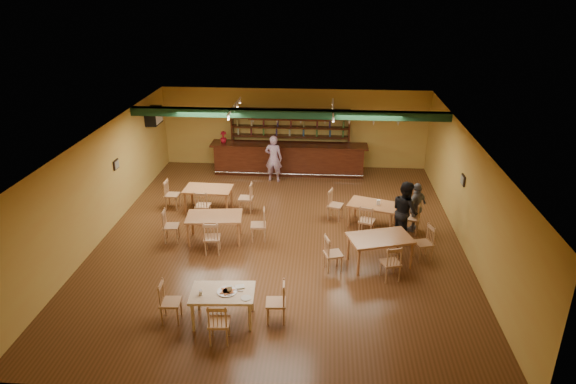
# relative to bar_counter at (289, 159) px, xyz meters

# --- Properties ---
(floor) EXTENTS (12.00, 12.00, 0.00)m
(floor) POSITION_rel_bar_counter_xyz_m (0.15, -5.15, -0.56)
(floor) COLOR #513117
(floor) RESTS_ON ground
(ceiling_beam) EXTENTS (10.00, 0.30, 0.25)m
(ceiling_beam) POSITION_rel_bar_counter_xyz_m (0.15, -2.35, 2.31)
(ceiling_beam) COLOR #10321C
(ceiling_beam) RESTS_ON ceiling
(track_rail_left) EXTENTS (0.05, 2.50, 0.05)m
(track_rail_left) POSITION_rel_bar_counter_xyz_m (-1.65, -1.75, 2.38)
(track_rail_left) COLOR white
(track_rail_left) RESTS_ON ceiling
(track_rail_right) EXTENTS (0.05, 2.50, 0.05)m
(track_rail_right) POSITION_rel_bar_counter_xyz_m (1.55, -1.75, 2.38)
(track_rail_right) COLOR white
(track_rail_right) RESTS_ON ceiling
(ac_unit) EXTENTS (0.34, 0.70, 0.48)m
(ac_unit) POSITION_rel_bar_counter_xyz_m (-4.65, -0.95, 1.79)
(ac_unit) COLOR white
(ac_unit) RESTS_ON wall_left
(picture_left) EXTENTS (0.04, 0.34, 0.28)m
(picture_left) POSITION_rel_bar_counter_xyz_m (-4.82, -4.15, 1.14)
(picture_left) COLOR black
(picture_left) RESTS_ON wall_left
(picture_right) EXTENTS (0.04, 0.34, 0.28)m
(picture_right) POSITION_rel_bar_counter_xyz_m (5.12, -4.65, 1.14)
(picture_right) COLOR black
(picture_right) RESTS_ON wall_right
(bar_counter) EXTENTS (5.76, 0.85, 1.13)m
(bar_counter) POSITION_rel_bar_counter_xyz_m (0.00, 0.00, 0.00)
(bar_counter) COLOR black
(bar_counter) RESTS_ON ground
(back_bar_hutch) EXTENTS (4.46, 0.40, 2.28)m
(back_bar_hutch) POSITION_rel_bar_counter_xyz_m (0.00, 0.63, 0.57)
(back_bar_hutch) COLOR black
(back_bar_hutch) RESTS_ON ground
(poinsettia) EXTENTS (0.31, 0.31, 0.43)m
(poinsettia) POSITION_rel_bar_counter_xyz_m (-2.43, 0.00, 0.78)
(poinsettia) COLOR #A70F21
(poinsettia) RESTS_ON bar_counter
(dining_table_a) EXTENTS (1.50, 0.93, 0.73)m
(dining_table_a) POSITION_rel_bar_counter_xyz_m (-2.28, -3.46, -0.20)
(dining_table_a) COLOR #A7643B
(dining_table_a) RESTS_ON ground
(dining_table_b) EXTENTS (1.59, 1.23, 0.70)m
(dining_table_b) POSITION_rel_bar_counter_xyz_m (2.78, -4.18, -0.22)
(dining_table_b) COLOR #A7643B
(dining_table_b) RESTS_ON ground
(dining_table_c) EXTENTS (1.60, 1.06, 0.76)m
(dining_table_c) POSITION_rel_bar_counter_xyz_m (-1.66, -5.45, -0.19)
(dining_table_c) COLOR #A7643B
(dining_table_c) RESTS_ON ground
(dining_table_d) EXTENTS (1.76, 1.35, 0.78)m
(dining_table_d) POSITION_rel_bar_counter_xyz_m (2.78, -6.41, -0.18)
(dining_table_d) COLOR #A7643B
(dining_table_d) RESTS_ON ground
(near_table) EXTENTS (1.40, 0.95, 0.72)m
(near_table) POSITION_rel_bar_counter_xyz_m (-0.74, -9.02, -0.21)
(near_table) COLOR tan
(near_table) RESTS_ON ground
(pizza_tray) EXTENTS (0.53, 0.53, 0.01)m
(pizza_tray) POSITION_rel_bar_counter_xyz_m (-0.64, -9.02, 0.16)
(pizza_tray) COLOR silver
(pizza_tray) RESTS_ON near_table
(parmesan_shaker) EXTENTS (0.08, 0.08, 0.11)m
(parmesan_shaker) POSITION_rel_bar_counter_xyz_m (-1.17, -9.16, 0.21)
(parmesan_shaker) COLOR #EAE5C6
(parmesan_shaker) RESTS_ON near_table
(napkin_stack) EXTENTS (0.23, 0.20, 0.03)m
(napkin_stack) POSITION_rel_bar_counter_xyz_m (-0.40, -8.82, 0.17)
(napkin_stack) COLOR white
(napkin_stack) RESTS_ON near_table
(pizza_server) EXTENTS (0.32, 0.10, 0.00)m
(pizza_server) POSITION_rel_bar_counter_xyz_m (-0.50, -8.97, 0.17)
(pizza_server) COLOR silver
(pizza_server) RESTS_ON pizza_tray
(side_plate) EXTENTS (0.23, 0.23, 0.01)m
(side_plate) POSITION_rel_bar_counter_xyz_m (-0.21, -9.21, 0.16)
(side_plate) COLOR white
(side_plate) RESTS_ON near_table
(patron_bar) EXTENTS (0.67, 0.48, 1.70)m
(patron_bar) POSITION_rel_bar_counter_xyz_m (-0.49, -0.83, 0.28)
(patron_bar) COLOR #824493
(patron_bar) RESTS_ON ground
(patron_right_a) EXTENTS (0.94, 1.03, 1.73)m
(patron_right_a) POSITION_rel_bar_counter_xyz_m (3.58, -4.98, 0.30)
(patron_right_a) COLOR black
(patron_right_a) RESTS_ON ground
(patron_right_b) EXTENTS (0.85, 0.87, 1.47)m
(patron_right_b) POSITION_rel_bar_counter_xyz_m (3.98, -4.41, 0.17)
(patron_right_b) COLOR slate
(patron_right_b) RESTS_ON ground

